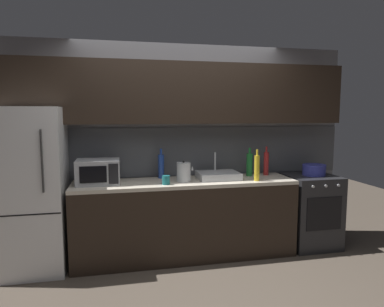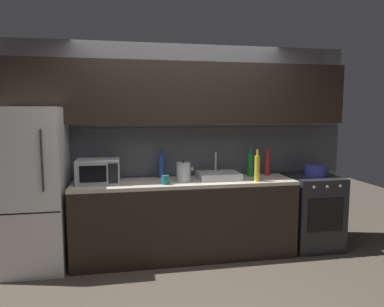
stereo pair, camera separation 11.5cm
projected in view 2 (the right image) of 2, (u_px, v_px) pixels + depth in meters
name	position (u px, v px, depth m)	size (l,w,h in m)	color
ground_plane	(201.00, 295.00, 3.20)	(10.00, 10.00, 0.00)	#4C4238
back_wall	(181.00, 123.00, 4.19)	(4.27, 0.44, 2.50)	slate
counter_run	(185.00, 219.00, 4.03)	(2.53, 0.60, 0.90)	black
refrigerator	(33.00, 189.00, 3.68)	(0.68, 0.69, 1.73)	white
oven_range	(312.00, 211.00, 4.32)	(0.60, 0.62, 0.90)	#232326
microwave	(98.00, 171.00, 3.80)	(0.46, 0.35, 0.27)	#A8AAAF
sink_basin	(218.00, 175.00, 4.07)	(0.48, 0.38, 0.30)	#ADAFB5
kettle	(184.00, 172.00, 3.91)	(0.19, 0.16, 0.24)	#B7BABF
wine_bottle_green	(250.00, 164.00, 4.24)	(0.08, 0.08, 0.35)	#1E6B2D
wine_bottle_red	(267.00, 163.00, 4.29)	(0.06, 0.06, 0.36)	#A82323
wine_bottle_yellow	(257.00, 168.00, 3.92)	(0.06, 0.06, 0.36)	gold
wine_bottle_blue	(162.00, 166.00, 4.13)	(0.07, 0.07, 0.35)	#234299
mug_teal	(165.00, 180.00, 3.76)	(0.08, 0.08, 0.10)	#19666B
cooking_pot	(316.00, 170.00, 4.27)	(0.29, 0.29, 0.14)	#333899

